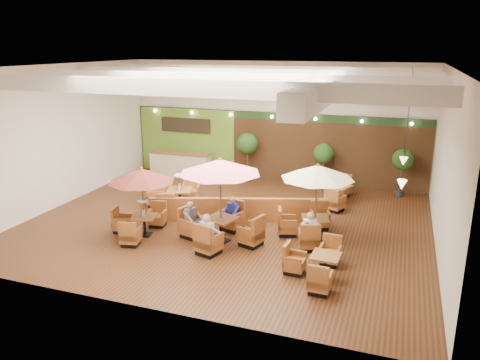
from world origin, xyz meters
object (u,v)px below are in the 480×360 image
at_px(table_4, 316,266).
at_px(diner_0, 208,230).
at_px(diner_4, 310,227).
at_px(diner_2, 192,216).
at_px(booth_divider, 239,210).
at_px(table_2, 315,185).
at_px(table_1, 220,186).
at_px(table_0, 141,187).
at_px(topiary_1, 323,155).
at_px(topiary_0, 247,146).
at_px(table_3, 173,197).
at_px(table_5, 338,195).
at_px(topiary_2, 403,162).
at_px(service_counter, 181,164).
at_px(diner_1, 232,210).
at_px(diner_3, 310,228).

relative_size(table_4, diner_0, 2.68).
bearing_deg(diner_4, diner_2, 168.43).
xyz_separation_m(booth_divider, table_4, (3.43, -3.25, -0.12)).
bearing_deg(table_2, booth_divider, 149.30).
xyz_separation_m(booth_divider, table_1, (0.05, -1.88, 1.46)).
height_order(diner_0, diner_4, diner_0).
xyz_separation_m(table_0, diner_0, (2.66, -0.65, -0.93)).
bearing_deg(topiary_1, diner_0, -104.83).
height_order(topiary_0, diner_2, topiary_0).
bearing_deg(topiary_1, topiary_0, 180.00).
distance_m(table_2, table_3, 6.01).
xyz_separation_m(table_5, diner_2, (-4.11, -5.11, 0.39)).
bearing_deg(table_2, topiary_2, 47.54).
bearing_deg(booth_divider, table_2, -31.06).
bearing_deg(table_5, service_counter, -169.43).
bearing_deg(diner_2, service_counter, -133.71).
bearing_deg(table_1, diner_1, 106.10).
xyz_separation_m(service_counter, topiary_2, (10.19, 0.20, 0.93)).
height_order(booth_divider, diner_4, diner_4).
height_order(service_counter, topiary_0, topiary_0).
bearing_deg(service_counter, booth_divider, -45.67).
relative_size(diner_0, diner_2, 1.09).
height_order(table_1, diner_1, table_1).
relative_size(topiary_0, topiary_2, 1.13).
relative_size(topiary_2, diner_1, 2.82).
distance_m(table_0, diner_2, 1.93).
bearing_deg(table_4, topiary_2, 79.16).
xyz_separation_m(table_1, table_5, (3.07, 5.11, -1.54)).
height_order(booth_divider, diner_3, diner_3).
height_order(table_3, topiary_0, topiary_0).
distance_m(table_4, diner_3, 1.79).
relative_size(service_counter, diner_3, 4.05).
relative_size(table_0, topiary_2, 1.18).
height_order(topiary_2, diner_4, topiary_2).
bearing_deg(booth_divider, table_3, 152.05).
bearing_deg(table_2, topiary_1, 79.00).
xyz_separation_m(booth_divider, diner_2, (-0.98, -1.88, 0.31)).
height_order(topiary_0, topiary_2, topiary_0).
relative_size(table_4, diner_1, 3.20).
xyz_separation_m(table_4, topiary_1, (-1.27, 8.30, 1.21)).
xyz_separation_m(table_1, diner_0, (0.00, -1.03, -1.12)).
relative_size(diner_1, diner_4, 0.89).
distance_m(diner_0, diner_4, 3.14).
distance_m(table_2, diner_0, 3.75).
bearing_deg(diner_4, table_2, 77.98).
height_order(table_2, topiary_0, table_2).
bearing_deg(table_2, table_0, 178.59).
relative_size(table_1, table_5, 1.07).
distance_m(topiary_0, diner_3, 7.96).
xyz_separation_m(table_2, diner_1, (-2.79, -0.19, -1.13)).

